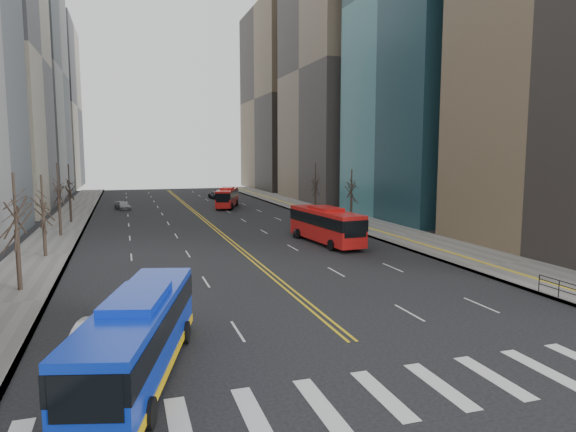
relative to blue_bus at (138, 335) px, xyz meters
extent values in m
plane|color=black|center=(9.35, -4.00, -1.74)|extent=(220.00, 220.00, 0.00)
cube|color=slate|center=(26.85, 41.00, -1.66)|extent=(7.00, 130.00, 0.15)
cube|color=slate|center=(-7.15, 41.00, -1.66)|extent=(5.00, 130.00, 0.15)
cube|color=silver|center=(1.08, -4.00, -1.73)|extent=(0.70, 4.00, 0.01)
cube|color=silver|center=(3.44, -4.00, -1.73)|extent=(0.70, 4.00, 0.01)
cube|color=silver|center=(5.80, -4.00, -1.73)|extent=(0.70, 4.00, 0.01)
cube|color=silver|center=(8.17, -4.00, -1.73)|extent=(0.70, 4.00, 0.01)
cube|color=silver|center=(10.53, -4.00, -1.73)|extent=(0.70, 4.00, 0.01)
cube|color=silver|center=(12.90, -4.00, -1.73)|extent=(0.70, 4.00, 0.01)
cube|color=silver|center=(15.26, -4.00, -1.73)|extent=(0.70, 4.00, 0.01)
cube|color=gold|center=(9.15, 51.00, -1.73)|extent=(0.15, 100.00, 0.01)
cube|color=gold|center=(9.55, 51.00, -1.73)|extent=(0.15, 100.00, 0.01)
cube|color=gray|center=(-20.65, 89.00, 22.26)|extent=(20.00, 26.00, 48.00)
cube|color=#786753|center=(39.35, 67.00, 21.26)|extent=(20.00, 26.00, 46.00)
cube|color=#A69D86|center=(-19.65, 121.00, 18.26)|extent=(18.00, 30.00, 40.00)
cube|color=brown|center=(38.35, 99.00, 19.26)|extent=(18.00, 30.00, 42.00)
cylinder|color=black|center=(23.65, 3.50, -1.09)|extent=(0.06, 0.06, 1.00)
cylinder|color=black|center=(23.65, 5.00, -1.09)|extent=(0.06, 0.06, 1.00)
cylinder|color=black|center=(-6.65, 15.00, 0.21)|extent=(0.28, 0.28, 3.90)
cylinder|color=black|center=(-6.65, 26.00, 0.06)|extent=(0.28, 0.28, 3.60)
cylinder|color=black|center=(-6.65, 37.00, 0.26)|extent=(0.28, 0.28, 4.00)
cylinder|color=black|center=(-6.65, 48.00, 0.16)|extent=(0.28, 0.28, 3.80)
cylinder|color=black|center=(25.35, 36.00, 0.01)|extent=(0.28, 0.28, 3.50)
cylinder|color=black|center=(25.35, 48.00, 0.14)|extent=(0.28, 0.28, 3.75)
cube|color=#0B2AB0|center=(0.00, 0.00, -0.06)|extent=(5.25, 11.53, 2.66)
cube|color=black|center=(0.00, 0.00, 0.48)|extent=(5.32, 11.56, 0.96)
cube|color=#0B2AB0|center=(0.00, 0.00, 1.38)|extent=(2.86, 4.31, 0.40)
cube|color=yellow|center=(0.00, 0.00, -1.19)|extent=(5.32, 11.56, 0.35)
cylinder|color=black|center=(-2.09, -3.18, -1.24)|extent=(0.55, 1.04, 1.00)
cylinder|color=black|center=(0.18, -3.80, -1.24)|extent=(0.55, 1.04, 1.00)
cylinder|color=black|center=(-0.18, 3.80, -1.24)|extent=(0.55, 1.04, 1.00)
cylinder|color=black|center=(2.09, 3.18, -1.24)|extent=(0.55, 1.04, 1.00)
cube|color=red|center=(17.74, 25.20, 0.03)|extent=(3.52, 11.14, 2.83)
cube|color=black|center=(17.74, 25.20, 0.59)|extent=(3.59, 11.16, 1.02)
cube|color=red|center=(17.74, 25.20, 1.55)|extent=(2.35, 4.00, 0.40)
cylinder|color=black|center=(16.84, 21.60, -1.24)|extent=(0.39, 1.02, 1.00)
cylinder|color=black|center=(19.31, 21.83, -1.24)|extent=(0.39, 1.02, 1.00)
cylinder|color=black|center=(16.16, 28.57, -1.24)|extent=(0.39, 1.02, 1.00)
cylinder|color=black|center=(18.64, 28.81, -1.24)|extent=(0.39, 1.02, 1.00)
cube|color=red|center=(15.04, 59.73, -0.11)|extent=(5.36, 10.16, 2.55)
cube|color=black|center=(15.04, 59.73, 0.41)|extent=(5.43, 10.20, 0.93)
cube|color=red|center=(15.04, 59.73, 1.26)|extent=(2.84, 3.88, 0.40)
cylinder|color=black|center=(12.94, 57.08, -1.24)|extent=(0.61, 1.04, 1.00)
cylinder|color=black|center=(15.08, 56.34, -1.24)|extent=(0.61, 1.04, 1.00)
cylinder|color=black|center=(15.00, 63.11, -1.24)|extent=(0.61, 1.04, 1.00)
cylinder|color=black|center=(17.14, 62.38, -1.24)|extent=(0.61, 1.04, 1.00)
imported|color=white|center=(-1.79, 3.05, -1.04)|extent=(2.62, 4.47, 1.39)
imported|color=black|center=(17.15, 30.50, -0.97)|extent=(3.01, 4.85, 1.54)
imported|color=#95969A|center=(-0.62, 61.87, -1.15)|extent=(2.78, 4.38, 1.18)
imported|color=black|center=(16.23, 76.03, -1.08)|extent=(2.83, 5.02, 1.32)
camera|label=1|loc=(-0.31, -19.44, 6.80)|focal=32.00mm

